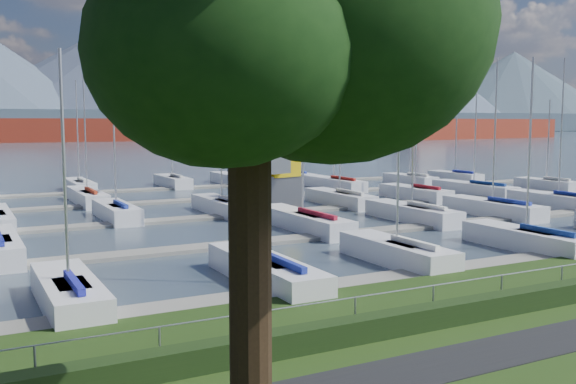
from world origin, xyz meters
TOP-DOWN VIEW (x-y plane):
  - path at (0.00, -3.00)m, footprint 160.00×2.00m
  - hedge at (0.00, -0.40)m, footprint 80.00×0.70m
  - fence at (0.00, 0.00)m, footprint 80.00×0.04m
  - docks at (0.00, 26.00)m, footprint 90.00×41.60m
  - crane at (7.11, 28.41)m, footprint 7.08×13.11m
  - cargo_ship_mid at (18.36, 213.66)m, footprint 98.74×25.44m
  - cargo_ship_east at (167.59, 179.65)m, footprint 87.14×28.19m
  - sailboat_fleet at (-2.22, 29.17)m, footprint 75.52×49.78m

SIDE VIEW (x-z plane):
  - docks at x=0.00m, z-range -0.34..-0.09m
  - path at x=0.00m, z-range -0.01..0.03m
  - hedge at x=0.00m, z-range 0.00..0.70m
  - fence at x=0.00m, z-range 1.18..1.22m
  - cargo_ship_mid at x=18.36m, z-range -7.19..14.31m
  - cargo_ship_east at x=167.59m, z-range -7.06..14.44m
  - crane at x=7.11m, z-range -5.85..16.50m
  - sailboat_fleet at x=-2.22m, z-range -1.05..11.78m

